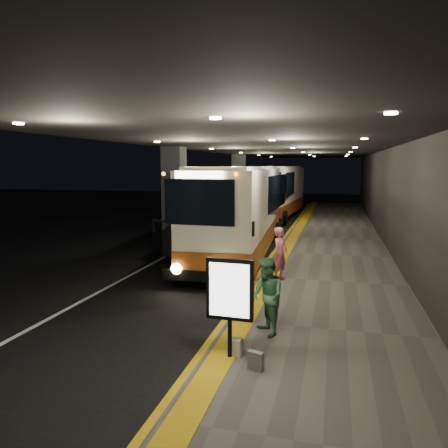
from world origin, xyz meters
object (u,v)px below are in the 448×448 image
at_px(coach_second, 276,194).
at_px(passenger_waiting_green, 267,297).
at_px(coach_main, 241,214).
at_px(passenger_boarding, 280,254).
at_px(bag_polka, 256,361).
at_px(info_sign, 230,291).
at_px(bag_plain, 235,347).
at_px(stanchion_post, 249,284).

relative_size(coach_second, passenger_waiting_green, 6.91).
relative_size(coach_main, passenger_boarding, 6.89).
distance_m(passenger_boarding, bag_polka, 6.10).
bearing_deg(passenger_waiting_green, passenger_boarding, 151.27).
bearing_deg(info_sign, passenger_boarding, 90.33).
bearing_deg(info_sign, bag_plain, 56.08).
distance_m(coach_second, bag_polka, 23.23).
bearing_deg(stanchion_post, bag_polka, -76.88).
height_order(coach_main, passenger_boarding, coach_main).
bearing_deg(info_sign, coach_main, 103.56).
bearing_deg(passenger_boarding, bag_polka, -154.30).
xyz_separation_m(bag_polka, stanchion_post, (-0.81, 3.47, 0.37)).
distance_m(passenger_boarding, bag_plain, 5.60).
distance_m(coach_second, info_sign, 22.74).
height_order(info_sign, stanchion_post, info_sign).
bearing_deg(stanchion_post, passenger_boarding, 79.82).
bearing_deg(stanchion_post, info_sign, -85.35).
bearing_deg(stanchion_post, coach_main, 103.91).
height_order(passenger_boarding, bag_polka, passenger_boarding).
xyz_separation_m(passenger_boarding, passenger_waiting_green, (0.28, -4.40, -0.01)).
xyz_separation_m(coach_second, stanchion_post, (1.96, -19.56, -0.99)).
bearing_deg(coach_second, passenger_waiting_green, -79.44).
height_order(coach_main, passenger_waiting_green, coach_main).
bearing_deg(passenger_boarding, passenger_waiting_green, -153.96).
bearing_deg(coach_second, passenger_boarding, -78.52).
bearing_deg(bag_plain, bag_polka, -45.19).
bearing_deg(info_sign, passenger_waiting_green, 71.21).
bearing_deg(coach_second, bag_polka, -79.79).
distance_m(bag_plain, info_sign, 1.10).
xyz_separation_m(info_sign, stanchion_post, (-0.25, 3.07, -0.72)).
height_order(coach_second, bag_polka, coach_second).
height_order(bag_polka, stanchion_post, stanchion_post).
height_order(passenger_boarding, info_sign, info_sign).
distance_m(passenger_waiting_green, bag_polka, 1.77).
distance_m(passenger_boarding, info_sign, 5.68).
distance_m(coach_main, stanchion_post, 6.97).
bearing_deg(coach_second, coach_main, -85.31).
relative_size(coach_main, coach_second, 1.01).
xyz_separation_m(passenger_waiting_green, bag_polka, (0.07, -1.65, -0.65)).
xyz_separation_m(coach_second, bag_polka, (2.76, -23.03, -1.37)).
bearing_deg(bag_polka, coach_main, 103.64).
height_order(coach_second, passenger_boarding, coach_second).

